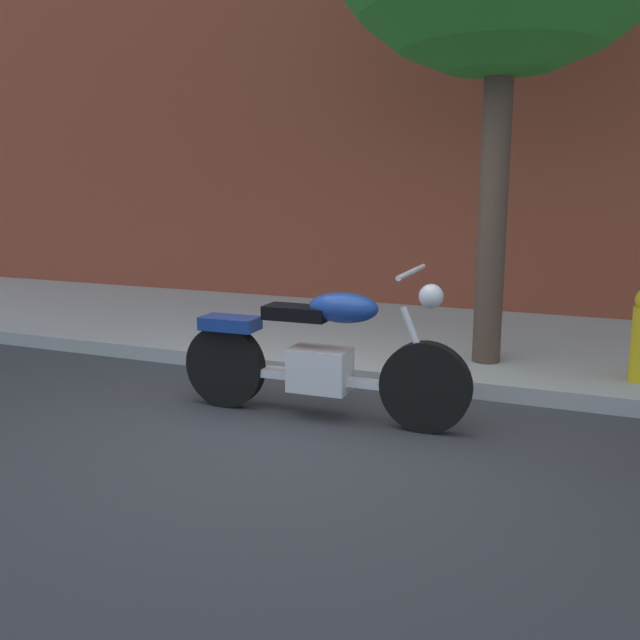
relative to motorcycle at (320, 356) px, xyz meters
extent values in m
plane|color=#38383D|center=(-0.02, -0.39, -0.47)|extent=(60.00, 60.00, 0.00)
cube|color=#ABABAB|center=(-0.02, 2.56, -0.40)|extent=(22.38, 3.33, 0.14)
cylinder|color=black|center=(0.79, 0.01, -0.15)|extent=(0.65, 0.12, 0.65)
cylinder|color=black|center=(-0.79, -0.02, -0.15)|extent=(0.65, 0.12, 0.65)
cube|color=silver|center=(0.00, -0.01, -0.10)|extent=(0.45, 0.29, 0.32)
cube|color=silver|center=(0.00, -0.01, -0.17)|extent=(1.42, 0.11, 0.06)
ellipsoid|color=navy|center=(0.18, 0.00, 0.37)|extent=(0.53, 0.27, 0.22)
cube|color=black|center=(-0.18, -0.01, 0.31)|extent=(0.49, 0.25, 0.10)
cube|color=navy|center=(-0.74, -0.02, 0.19)|extent=(0.45, 0.25, 0.10)
cylinder|color=silver|center=(0.73, 0.01, 0.13)|extent=(0.27, 0.06, 0.58)
cylinder|color=silver|center=(0.67, 0.01, 0.65)|extent=(0.05, 0.70, 0.04)
sphere|color=silver|center=(0.81, 0.01, 0.49)|extent=(0.17, 0.17, 0.17)
cylinder|color=silver|center=(-0.25, 0.15, -0.20)|extent=(0.80, 0.11, 0.09)
cylinder|color=#4B392F|center=(0.94, 1.63, 1.19)|extent=(0.25, 0.25, 3.33)
camera|label=1|loc=(1.92, -4.62, 1.26)|focal=39.39mm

